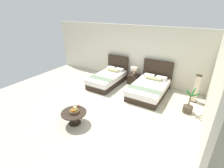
{
  "coord_description": "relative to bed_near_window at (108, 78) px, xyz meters",
  "views": [
    {
      "loc": [
        3.04,
        -4.7,
        3.54
      ],
      "look_at": [
        -0.1,
        0.49,
        0.71
      ],
      "focal_mm": 26.34,
      "sensor_mm": 36.0,
      "label": 1
    }
  ],
  "objects": [
    {
      "name": "potted_palm",
      "position": [
        3.87,
        -0.61,
        -0.05
      ],
      "size": [
        0.51,
        0.56,
        0.98
      ],
      "color": "#493C2E",
      "rests_on": "ground"
    },
    {
      "name": "loose_apple",
      "position": [
        0.66,
        -2.93,
        0.18
      ],
      "size": [
        0.07,
        0.07,
        0.07
      ],
      "color": "#B73723",
      "rests_on": "coffee_table"
    },
    {
      "name": "ground_plane",
      "position": [
        1.08,
        -1.73,
        -0.31
      ],
      "size": [
        10.36,
        9.47,
        0.02
      ],
      "primitive_type": "cube",
      "color": "beige"
    },
    {
      "name": "fruit_bowl",
      "position": [
        0.76,
        -3.25,
        0.21
      ],
      "size": [
        0.33,
        0.33,
        0.2
      ],
      "color": "brown",
      "rests_on": "coffee_table"
    },
    {
      "name": "table_lamp",
      "position": [
        1.07,
        0.71,
        0.44
      ],
      "size": [
        0.34,
        0.34,
        0.39
      ],
      "color": "tan",
      "rests_on": "nightstand"
    },
    {
      "name": "bed_near_window",
      "position": [
        0.0,
        0.0,
        0.0
      ],
      "size": [
        1.2,
        2.17,
        1.25
      ],
      "color": "#2E2218",
      "rests_on": "ground"
    },
    {
      "name": "wall_side_right",
      "position": [
        4.46,
        -1.33,
        1.1
      ],
      "size": [
        0.12,
        5.07,
        2.8
      ],
      "primitive_type": "cube",
      "color": "beige",
      "rests_on": "ground"
    },
    {
      "name": "nightstand",
      "position": [
        1.07,
        0.69,
        -0.06
      ],
      "size": [
        0.49,
        0.48,
        0.48
      ],
      "color": "#2E2218",
      "rests_on": "ground"
    },
    {
      "name": "bed_near_corner",
      "position": [
        2.17,
        0.0,
        0.0
      ],
      "size": [
        1.4,
        2.22,
        1.32
      ],
      "color": "#2E2218",
      "rests_on": "ground"
    },
    {
      "name": "floor_lamp_corner",
      "position": [
        3.96,
        0.38,
        0.28
      ],
      "size": [
        0.23,
        0.23,
        1.17
      ],
      "color": "#2D2919",
      "rests_on": "ground"
    },
    {
      "name": "coffee_table",
      "position": [
        0.74,
        -3.26,
        0.03
      ],
      "size": [
        0.83,
        0.83,
        0.44
      ],
      "color": "#2E2218",
      "rests_on": "ground"
    },
    {
      "name": "wall_back",
      "position": [
        1.08,
        1.2,
        1.1
      ],
      "size": [
        10.36,
        0.12,
        2.8
      ],
      "primitive_type": "cube",
      "color": "beige",
      "rests_on": "ground"
    }
  ]
}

